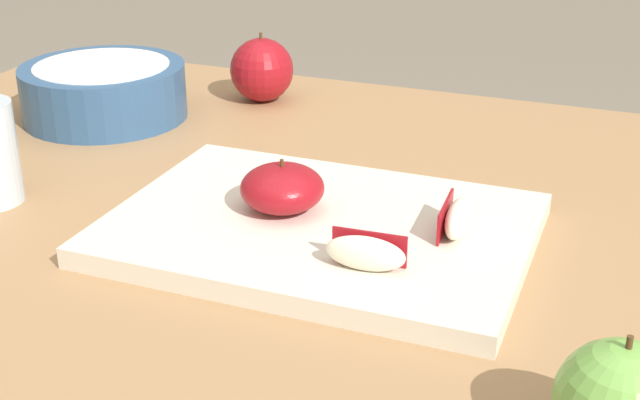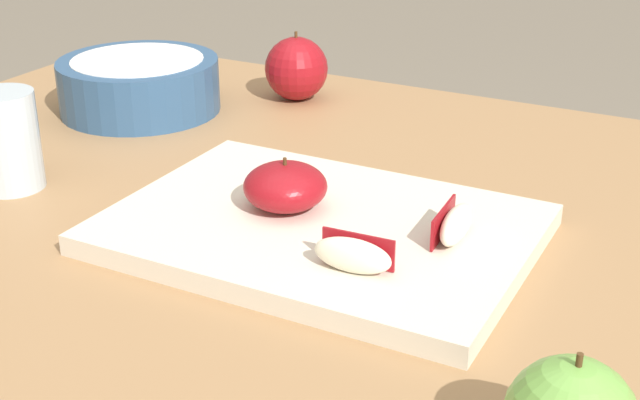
{
  "view_description": "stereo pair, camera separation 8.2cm",
  "coord_description": "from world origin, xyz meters",
  "px_view_note": "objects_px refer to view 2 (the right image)",
  "views": [
    {
      "loc": [
        0.31,
        -0.73,
        1.11
      ],
      "look_at": [
        0.04,
        -0.04,
        0.78
      ],
      "focal_mm": 49.93,
      "sensor_mm": 36.0,
      "label": 1
    },
    {
      "loc": [
        0.39,
        -0.7,
        1.11
      ],
      "look_at": [
        0.04,
        -0.04,
        0.78
      ],
      "focal_mm": 49.93,
      "sensor_mm": 36.0,
      "label": 2
    }
  ],
  "objects_px": {
    "apple_half_skin_up": "(287,187)",
    "drinking_glass_water": "(7,141)",
    "cutting_board": "(320,229)",
    "apple_wedge_left": "(455,224)",
    "whole_apple_red_delicious": "(296,69)",
    "apple_wedge_right": "(353,255)",
    "ceramic_fruit_bowl": "(139,84)"
  },
  "relations": [
    {
      "from": "cutting_board",
      "to": "apple_wedge_right",
      "type": "bearing_deg",
      "value": -46.97
    },
    {
      "from": "apple_wedge_left",
      "to": "ceramic_fruit_bowl",
      "type": "distance_m",
      "value": 0.55
    },
    {
      "from": "drinking_glass_water",
      "to": "apple_wedge_left",
      "type": "bearing_deg",
      "value": 7.4
    },
    {
      "from": "whole_apple_red_delicious",
      "to": "drinking_glass_water",
      "type": "bearing_deg",
      "value": -106.29
    },
    {
      "from": "drinking_glass_water",
      "to": "cutting_board",
      "type": "bearing_deg",
      "value": 6.98
    },
    {
      "from": "ceramic_fruit_bowl",
      "to": "cutting_board",
      "type": "bearing_deg",
      "value": -30.29
    },
    {
      "from": "drinking_glass_water",
      "to": "whole_apple_red_delicious",
      "type": "bearing_deg",
      "value": 73.71
    },
    {
      "from": "apple_wedge_left",
      "to": "drinking_glass_water",
      "type": "distance_m",
      "value": 0.48
    },
    {
      "from": "apple_half_skin_up",
      "to": "whole_apple_red_delicious",
      "type": "relative_size",
      "value": 0.85
    },
    {
      "from": "cutting_board",
      "to": "ceramic_fruit_bowl",
      "type": "bearing_deg",
      "value": 149.71
    },
    {
      "from": "ceramic_fruit_bowl",
      "to": "apple_wedge_right",
      "type": "bearing_deg",
      "value": -33.38
    },
    {
      "from": "cutting_board",
      "to": "apple_wedge_left",
      "type": "height_order",
      "value": "apple_wedge_left"
    },
    {
      "from": "whole_apple_red_delicious",
      "to": "drinking_glass_water",
      "type": "relative_size",
      "value": 0.9
    },
    {
      "from": "apple_wedge_left",
      "to": "whole_apple_red_delicious",
      "type": "relative_size",
      "value": 0.74
    },
    {
      "from": "whole_apple_red_delicious",
      "to": "drinking_glass_water",
      "type": "distance_m",
      "value": 0.42
    },
    {
      "from": "apple_wedge_left",
      "to": "cutting_board",
      "type": "bearing_deg",
      "value": -171.43
    },
    {
      "from": "apple_half_skin_up",
      "to": "apple_wedge_left",
      "type": "bearing_deg",
      "value": 3.61
    },
    {
      "from": "cutting_board",
      "to": "apple_wedge_right",
      "type": "relative_size",
      "value": 5.57
    },
    {
      "from": "apple_wedge_right",
      "to": "drinking_glass_water",
      "type": "relative_size",
      "value": 0.66
    },
    {
      "from": "cutting_board",
      "to": "apple_half_skin_up",
      "type": "bearing_deg",
      "value": 168.17
    },
    {
      "from": "whole_apple_red_delicious",
      "to": "ceramic_fruit_bowl",
      "type": "height_order",
      "value": "whole_apple_red_delicious"
    },
    {
      "from": "cutting_board",
      "to": "apple_wedge_right",
      "type": "xyz_separation_m",
      "value": [
        0.07,
        -0.08,
        0.03
      ]
    },
    {
      "from": "ceramic_fruit_bowl",
      "to": "apple_half_skin_up",
      "type": "bearing_deg",
      "value": -32.11
    },
    {
      "from": "cutting_board",
      "to": "apple_wedge_left",
      "type": "xyz_separation_m",
      "value": [
        0.12,
        0.02,
        0.03
      ]
    },
    {
      "from": "apple_wedge_left",
      "to": "drinking_glass_water",
      "type": "xyz_separation_m",
      "value": [
        -0.47,
        -0.06,
        0.02
      ]
    },
    {
      "from": "apple_wedge_left",
      "to": "drinking_glass_water",
      "type": "relative_size",
      "value": 0.66
    },
    {
      "from": "apple_wedge_left",
      "to": "ceramic_fruit_bowl",
      "type": "relative_size",
      "value": 0.33
    },
    {
      "from": "cutting_board",
      "to": "apple_wedge_left",
      "type": "distance_m",
      "value": 0.13
    },
    {
      "from": "apple_half_skin_up",
      "to": "drinking_glass_water",
      "type": "xyz_separation_m",
      "value": [
        -0.31,
        -0.05,
        0.01
      ]
    },
    {
      "from": "apple_half_skin_up",
      "to": "whole_apple_red_delicious",
      "type": "distance_m",
      "value": 0.4
    },
    {
      "from": "apple_wedge_left",
      "to": "whole_apple_red_delicious",
      "type": "distance_m",
      "value": 0.49
    },
    {
      "from": "apple_half_skin_up",
      "to": "apple_wedge_right",
      "type": "distance_m",
      "value": 0.14
    }
  ]
}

